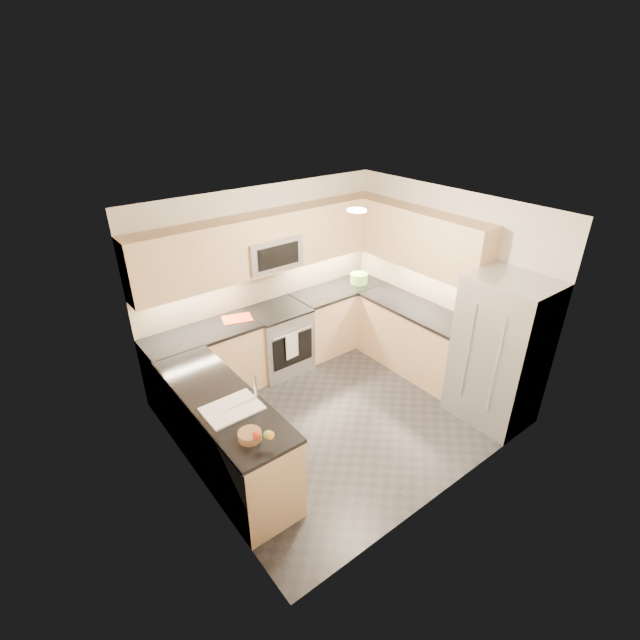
{
  "coord_description": "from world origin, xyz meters",
  "views": [
    {
      "loc": [
        -2.95,
        -3.46,
        3.69
      ],
      "look_at": [
        0.0,
        0.35,
        1.15
      ],
      "focal_mm": 26.0,
      "sensor_mm": 36.0,
      "label": 1
    }
  ],
  "objects": [
    {
      "name": "faucet",
      "position": [
        -1.24,
        -0.25,
        1.08
      ],
      "size": [
        0.03,
        0.03,
        0.28
      ],
      "primitive_type": "cylinder",
      "color": "silver",
      "rests_on": "countertop_peninsula"
    },
    {
      "name": "refrigerator",
      "position": [
        1.45,
        -1.15,
        0.9
      ],
      "size": [
        0.7,
        0.9,
        1.8
      ],
      "primitive_type": "cube",
      "color": "#A8ABB0",
      "rests_on": "floor"
    },
    {
      "name": "base_cab_back_left",
      "position": [
        -1.09,
        1.3,
        0.45
      ],
      "size": [
        1.42,
        0.6,
        0.9
      ],
      "primitive_type": "cube",
      "color": "tan",
      "rests_on": "floor"
    },
    {
      "name": "dish_towel_check",
      "position": [
        -0.04,
        0.91,
        0.55
      ],
      "size": [
        0.2,
        0.03,
        0.37
      ],
      "primitive_type": "cube",
      "rotation": [
        0.0,
        0.0,
        0.09
      ],
      "color": "white",
      "rests_on": "oven_handle"
    },
    {
      "name": "backsplash_back",
      "position": [
        0.0,
        1.6,
        1.2
      ],
      "size": [
        3.6,
        0.01,
        0.51
      ],
      "primitive_type": "cube",
      "color": "tan",
      "rests_on": "wall_back"
    },
    {
      "name": "sink_basin",
      "position": [
        -1.5,
        -0.25,
        0.88
      ],
      "size": [
        0.52,
        0.38,
        0.16
      ],
      "primitive_type": "cube",
      "color": "white",
      "rests_on": "base_cab_peninsula"
    },
    {
      "name": "wall_back",
      "position": [
        0.0,
        1.6,
        1.25
      ],
      "size": [
        3.6,
        0.02,
        2.5
      ],
      "primitive_type": "cube",
      "color": "beige",
      "rests_on": "floor"
    },
    {
      "name": "fruit_orange",
      "position": [
        -1.47,
        -0.88,
        1.05
      ],
      "size": [
        0.07,
        0.07,
        0.07
      ],
      "primitive_type": "sphere",
      "color": "orange",
      "rests_on": "fruit_basket"
    },
    {
      "name": "fridge_handle_left",
      "position": [
        1.08,
        -1.33,
        0.95
      ],
      "size": [
        0.02,
        0.02,
        1.2
      ],
      "primitive_type": "cylinder",
      "color": "#B2B5BA",
      "rests_on": "refrigerator"
    },
    {
      "name": "fruit_basket",
      "position": [
        -1.57,
        -0.7,
        0.98
      ],
      "size": [
        0.26,
        0.26,
        0.07
      ],
      "primitive_type": "cylinder",
      "rotation": [
        0.0,
        0.0,
        -0.32
      ],
      "color": "olive",
      "rests_on": "countertop_peninsula"
    },
    {
      "name": "countertop_right",
      "position": [
        1.5,
        0.15,
        0.92
      ],
      "size": [
        0.63,
        1.7,
        0.04
      ],
      "primitive_type": "cube",
      "color": "black",
      "rests_on": "base_cab_right"
    },
    {
      "name": "fruit_pear",
      "position": [
        -1.48,
        -0.86,
        1.05
      ],
      "size": [
        0.07,
        0.07,
        0.07
      ],
      "primitive_type": "sphere",
      "color": "#67B54D",
      "rests_on": "fruit_basket"
    },
    {
      "name": "base_cab_peninsula",
      "position": [
        -1.5,
        0.0,
        0.45
      ],
      "size": [
        0.6,
        2.0,
        0.9
      ],
      "primitive_type": "cube",
      "color": "tan",
      "rests_on": "floor"
    },
    {
      "name": "base_cab_right",
      "position": [
        1.5,
        0.15,
        0.45
      ],
      "size": [
        0.6,
        1.7,
        0.9
      ],
      "primitive_type": "cube",
      "color": "tan",
      "rests_on": "floor"
    },
    {
      "name": "cutting_board",
      "position": [
        -0.58,
        1.34,
        0.95
      ],
      "size": [
        0.43,
        0.36,
        0.01
      ],
      "primitive_type": "cube",
      "rotation": [
        0.0,
        0.0,
        -0.3
      ],
      "color": "#E04115",
      "rests_on": "countertop_back_left"
    },
    {
      "name": "upper_cab_back",
      "position": [
        0.0,
        1.43,
        1.83
      ],
      "size": [
        3.6,
        0.35,
        0.75
      ],
      "primitive_type": "cube",
      "color": "tan",
      "rests_on": "wall_back"
    },
    {
      "name": "countertop_back_right",
      "position": [
        1.09,
        1.3,
        0.92
      ],
      "size": [
        1.42,
        0.63,
        0.04
      ],
      "primitive_type": "cube",
      "color": "black",
      "rests_on": "base_cab_back_right"
    },
    {
      "name": "utensil_bowl",
      "position": [
        1.44,
        1.26,
        1.01
      ],
      "size": [
        0.34,
        0.34,
        0.15
      ],
      "primitive_type": "cylinder",
      "rotation": [
        0.0,
        0.0,
        0.35
      ],
      "color": "#70B24C",
      "rests_on": "countertop_back_right"
    },
    {
      "name": "countertop_peninsula",
      "position": [
        -1.5,
        0.0,
        0.92
      ],
      "size": [
        0.63,
        2.0,
        0.04
      ],
      "primitive_type": "cube",
      "color": "black",
      "rests_on": "base_cab_peninsula"
    },
    {
      "name": "range_cooktop",
      "position": [
        0.0,
        1.28,
        0.92
      ],
      "size": [
        0.76,
        0.65,
        0.03
      ],
      "primitive_type": "cube",
      "color": "black",
      "rests_on": "gas_range"
    },
    {
      "name": "gas_range",
      "position": [
        0.0,
        1.28,
        0.46
      ],
      "size": [
        0.76,
        0.65,
        0.91
      ],
      "primitive_type": "cube",
      "color": "#989BA0",
      "rests_on": "floor"
    },
    {
      "name": "oven_handle",
      "position": [
        0.0,
        0.93,
        0.72
      ],
      "size": [
        0.6,
        0.02,
        0.02
      ],
      "primitive_type": "cylinder",
      "rotation": [
        0.0,
        1.57,
        0.0
      ],
      "color": "#B2B5BA",
      "rests_on": "gas_range"
    },
    {
      "name": "backsplash_right",
      "position": [
        1.8,
        0.45,
        1.2
      ],
      "size": [
        0.01,
        2.3,
        0.51
      ],
      "primitive_type": "cube",
      "color": "tan",
      "rests_on": "wall_right"
    },
    {
      "name": "floor",
      "position": [
        0.0,
        0.0,
        0.0
      ],
      "size": [
        3.6,
        3.2,
        0.0
      ],
      "primitive_type": "cube",
      "color": "#242328",
      "rests_on": "ground"
    },
    {
      "name": "oven_door_glass",
      "position": [
        0.0,
        0.95,
        0.45
      ],
      "size": [
        0.62,
        0.02,
        0.45
      ],
      "primitive_type": "cube",
      "color": "black",
      "rests_on": "gas_range"
    },
    {
      "name": "microwave",
      "position": [
        0.0,
        1.4,
        1.7
      ],
      "size": [
        0.76,
        0.4,
        0.4
      ],
      "primitive_type": "cube",
      "color": "#919498",
      "rests_on": "upper_cab_back"
    },
    {
      "name": "microwave_door",
      "position": [
        0.0,
        1.2,
        1.7
      ],
      "size": [
        0.6,
        0.01,
        0.28
      ],
      "primitive_type": "cube",
      "color": "black",
      "rests_on": "microwave"
    },
    {
      "name": "base_cab_back_right",
      "position": [
        1.09,
        1.3,
        0.45
      ],
      "size": [
        1.42,
        0.6,
        0.9
      ],
      "primitive_type": "cube",
      "color": "tan",
      "rests_on": "floor"
    },
    {
      "name": "countertop_back_left",
      "position": [
        -1.09,
        1.3,
        0.92
      ],
      "size": [
        1.42,
        0.63,
        0.04
      ],
      "primitive_type": "cube",
      "color": "black",
      "rests_on": "base_cab_back_left"
    },
    {
      "name": "upper_cab_right",
      "position": [
        1.62,
        0.28,
        1.83
      ],
      "size": [
        0.35,
        1.95,
        0.75
      ],
      "primitive_type": "cube",
      "color": "tan",
      "rests_on": "wall_right"
    },
    {
      "name": "wall_front",
      "position": [
        0.0,
        -1.6,
        1.25
      ],
      "size": [
        3.6,
        0.02,
        2.5
      ],
      "primitive_type": "cube",
      "color": "beige",
      "rests_on": "floor"
    },
    {
      "name": "wall_right",
      "position": [
        1.8,
        0.0,
        1.25
      ],
      "size": [
        0.02,
        3.2,
        2.5
      ],
      "primitive_type": "cube",
      "color": "beige",
      "rests_on": "floor"
    },
    {
      "name": "fruit_apple",
      "position": [
        -1.56,
        -0.81,
        1.05
      ],
      "size": [
        0.07,
        0.07,
        0.07
      ],
      "primitive_type": "sphere",
      "color": "red",
      "rests_on": "fruit_basket"
    },
    {
      "name": "ceiling",
      "position": [
        0.0,
        0.0,
        2.5
      ],
      "size": [
        3.6,
        3.2,
        0.02
      ],
      "primitive_type": "cube",
      "color": "beige",
      "rests_on": "wall_back"
    },
    {
      "name": "fridge_handle_right",
      "position": [
        1.08,
        -0.97,
        0.95
      ],
      "size": [
        0.02,
        0.02,
        1.2
      ],
      "primitive_type": "cylinder",
      "color": "#B2B5BA",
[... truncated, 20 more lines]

